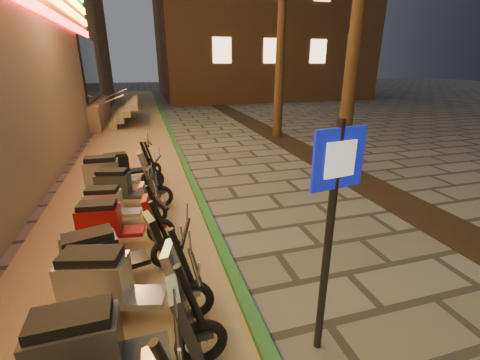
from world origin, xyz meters
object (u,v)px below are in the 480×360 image
object	(u,v)px
scooter_6	(110,343)
scooter_9	(115,222)
scooter_7	(119,282)
scooter_11	(125,186)
scooter_12	(115,173)
scooter_10	(116,204)
scooter_8	(111,253)
scooter_13	(125,165)
pedestrian_sign	(332,213)

from	to	relation	value
scooter_6	scooter_9	world-z (taller)	scooter_6
scooter_7	scooter_6	bearing A→B (deg)	-77.21
scooter_11	scooter_12	world-z (taller)	scooter_12
scooter_10	scooter_8	bearing A→B (deg)	-78.98
scooter_12	scooter_13	xyz separation A→B (m)	(0.20, 0.91, -0.10)
scooter_6	scooter_7	size ratio (longest dim) A/B	1.00
scooter_10	scooter_6	bearing A→B (deg)	-77.82
scooter_11	pedestrian_sign	bearing A→B (deg)	-49.86
scooter_7	scooter_8	world-z (taller)	scooter_7
pedestrian_sign	scooter_6	xyz separation A→B (m)	(-2.19, 0.14, -1.13)
scooter_11	scooter_6	bearing A→B (deg)	-75.01
scooter_6	scooter_10	world-z (taller)	scooter_6
scooter_6	scooter_11	size ratio (longest dim) A/B	1.11
pedestrian_sign	scooter_12	bearing A→B (deg)	105.40
pedestrian_sign	scooter_8	xyz separation A→B (m)	(-2.31, 1.85, -1.18)
scooter_8	scooter_9	xyz separation A→B (m)	(-0.03, 1.07, -0.02)
pedestrian_sign	scooter_10	bearing A→B (deg)	113.26
pedestrian_sign	scooter_7	size ratio (longest dim) A/B	1.43
scooter_12	scooter_8	bearing A→B (deg)	-87.63
scooter_8	pedestrian_sign	bearing A→B (deg)	-53.10
scooter_6	scooter_8	xyz separation A→B (m)	(-0.12, 1.71, -0.05)
scooter_7	scooter_10	xyz separation A→B (m)	(-0.21, 2.67, -0.09)
scooter_11	scooter_12	xyz separation A→B (m)	(-0.27, 0.87, 0.06)
scooter_8	scooter_11	size ratio (longest dim) A/B	1.02
pedestrian_sign	scooter_10	xyz separation A→B (m)	(-2.37, 3.74, -1.23)
scooter_13	scooter_9	bearing A→B (deg)	-99.03
scooter_9	scooter_10	size ratio (longest dim) A/B	1.05
pedestrian_sign	scooter_13	distance (m)	6.93
scooter_11	scooter_13	bearing A→B (deg)	106.68
scooter_7	scooter_11	xyz separation A→B (m)	(-0.07, 3.57, -0.05)
scooter_10	scooter_13	size ratio (longest dim) A/B	1.01
scooter_6	scooter_8	world-z (taller)	scooter_6
pedestrian_sign	scooter_9	world-z (taller)	pedestrian_sign
scooter_7	scooter_10	size ratio (longest dim) A/B	1.19
scooter_12	scooter_13	size ratio (longest dim) A/B	1.20
scooter_7	scooter_9	bearing A→B (deg)	110.11
scooter_6	scooter_9	size ratio (longest dim) A/B	1.13
scooter_10	scooter_11	bearing A→B (deg)	90.79
scooter_7	scooter_8	size ratio (longest dim) A/B	1.08
scooter_11	scooter_13	world-z (taller)	scooter_11
scooter_11	scooter_9	bearing A→B (deg)	-79.16
scooter_9	pedestrian_sign	bearing A→B (deg)	-43.82
scooter_9	scooter_13	size ratio (longest dim) A/B	1.06
scooter_6	scooter_10	distance (m)	3.61
scooter_8	scooter_9	distance (m)	1.07
scooter_6	scooter_12	distance (m)	5.38
scooter_13	pedestrian_sign	bearing A→B (deg)	-78.67
pedestrian_sign	scooter_7	bearing A→B (deg)	144.55
scooter_8	scooter_7	bearing A→B (deg)	-93.41
scooter_7	scooter_9	world-z (taller)	scooter_7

